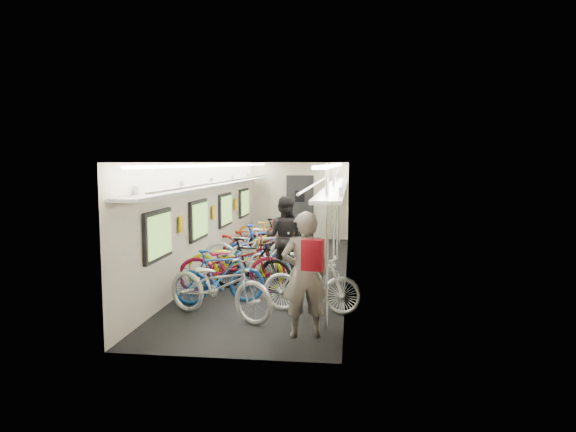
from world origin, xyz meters
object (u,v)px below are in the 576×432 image
(bicycle_0, at_px, (219,285))
(passenger_near, at_px, (305,274))
(passenger_mid, at_px, (284,237))
(bicycle_1, at_px, (219,277))
(backpack, at_px, (313,255))

(bicycle_0, bearing_deg, passenger_near, -92.56)
(passenger_near, relative_size, passenger_mid, 1.02)
(passenger_mid, bearing_deg, bicycle_0, 88.32)
(passenger_near, distance_m, passenger_mid, 3.71)
(bicycle_1, relative_size, passenger_mid, 0.92)
(passenger_near, bearing_deg, bicycle_1, -55.86)
(bicycle_1, bearing_deg, backpack, -159.97)
(passenger_near, xyz_separation_m, passenger_mid, (-0.75, 3.63, -0.02))
(bicycle_1, bearing_deg, passenger_near, -151.24)
(passenger_near, distance_m, backpack, 0.85)
(bicycle_0, relative_size, bicycle_1, 1.25)
(passenger_near, xyz_separation_m, backpack, (0.16, -0.73, 0.41))
(bicycle_1, bearing_deg, bicycle_0, 176.29)
(bicycle_1, relative_size, passenger_near, 0.90)
(bicycle_0, relative_size, passenger_near, 1.12)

